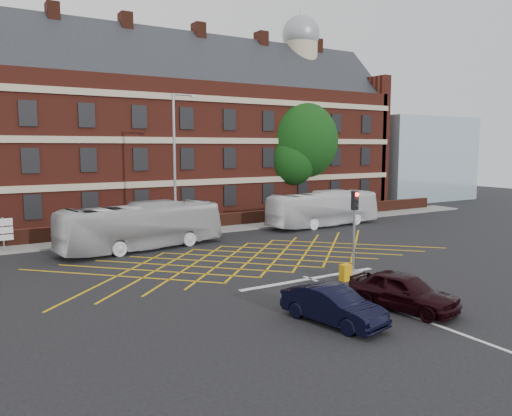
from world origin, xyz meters
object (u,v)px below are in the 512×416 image
deciduous_tree (297,146)px  utility_cabinet (346,273)px  bus_right (324,209)px  car_navy (333,305)px  street_lamp (176,192)px  bus_left (142,226)px  traffic_light_near (354,241)px  car_maroon (403,291)px  direction_signs (3,231)px

deciduous_tree → utility_cabinet: (-13.23, -22.31, -6.12)m
bus_right → car_navy: bearing=138.8°
car_navy → street_lamp: size_ratio=0.41×
bus_left → deciduous_tree: deciduous_tree is taller
bus_right → traffic_light_near: 15.75m
bus_right → car_maroon: size_ratio=2.32×
car_maroon → utility_cabinet: 4.56m
bus_right → car_maroon: (-10.71, -18.25, -0.68)m
street_lamp → utility_cabinet: 13.87m
bus_left → street_lamp: 3.36m
bus_right → traffic_light_near: (-8.68, -13.14, 0.33)m
bus_left → direction_signs: bus_left is taller
deciduous_tree → car_navy: bearing=-123.5°
car_maroon → deciduous_tree: size_ratio=0.40×
bus_left → bus_right: size_ratio=1.03×
car_navy → traffic_light_near: size_ratio=0.96×
deciduous_tree → utility_cabinet: size_ratio=13.69×
traffic_light_near → car_maroon: bearing=-111.6°
traffic_light_near → direction_signs: 21.11m
bus_left → car_maroon: 17.65m
utility_cabinet → car_navy: bearing=-135.8°
deciduous_tree → bus_right: bearing=-112.0°
bus_right → car_maroon: 21.17m
direction_signs → bus_left: bearing=-23.9°
deciduous_tree → direction_signs: 28.08m
car_maroon → street_lamp: (-2.45, 17.54, 2.75)m
bus_left → traffic_light_near: size_ratio=2.49×
bus_right → car_navy: bus_right is taller
car_maroon → street_lamp: 17.92m
bus_left → car_navy: size_ratio=2.59×
bus_right → street_lamp: street_lamp is taller
street_lamp → utility_cabinet: bearing=-75.5°
bus_right → deciduous_tree: 10.51m
car_maroon → deciduous_tree: bearing=48.4°
bus_right → deciduous_tree: deciduous_tree is taller
bus_left → bus_right: 15.82m
deciduous_tree → street_lamp: bearing=-150.9°
direction_signs → utility_cabinet: (13.60, -15.80, -0.97)m
deciduous_tree → utility_cabinet: bearing=-120.7°
car_navy → direction_signs: direction_signs is taller
traffic_light_near → utility_cabinet: traffic_light_near is taller
car_maroon → direction_signs: direction_signs is taller
car_maroon → direction_signs: size_ratio=2.02×
bus_left → street_lamp: size_ratio=1.07×
car_maroon → traffic_light_near: traffic_light_near is taller
street_lamp → car_maroon: bearing=-82.1°
deciduous_tree → street_lamp: deciduous_tree is taller
traffic_light_near → direction_signs: (-14.69, 15.15, -0.39)m
car_navy → deciduous_tree: 32.36m
street_lamp → traffic_light_near: bearing=-70.2°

